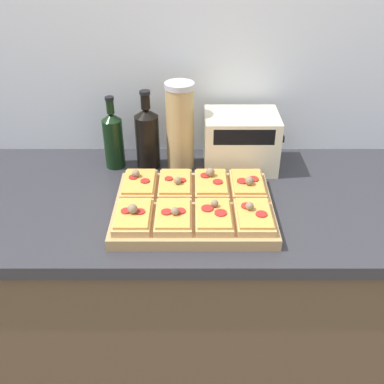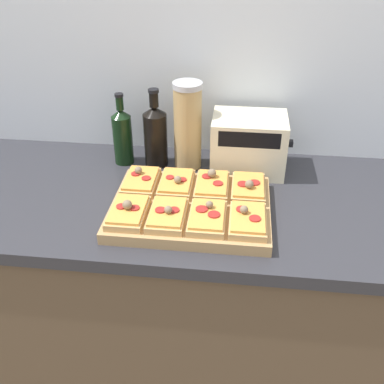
% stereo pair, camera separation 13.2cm
% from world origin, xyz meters
% --- Properties ---
extents(wall_back, '(6.00, 0.06, 2.50)m').
position_xyz_m(wall_back, '(0.00, 0.67, 1.25)').
color(wall_back, silver).
rests_on(wall_back, ground_plane).
extents(kitchen_counter, '(2.63, 0.67, 0.93)m').
position_xyz_m(kitchen_counter, '(0.00, 0.32, 0.46)').
color(kitchen_counter, brown).
rests_on(kitchen_counter, ground_plane).
extents(cutting_board, '(0.46, 0.36, 0.03)m').
position_xyz_m(cutting_board, '(-0.07, 0.23, 0.94)').
color(cutting_board, tan).
rests_on(cutting_board, kitchen_counter).
extents(pizza_slice_back_left, '(0.10, 0.16, 0.05)m').
position_xyz_m(pizza_slice_back_left, '(-0.24, 0.31, 0.98)').
color(pizza_slice_back_left, tan).
rests_on(pizza_slice_back_left, cutting_board).
extents(pizza_slice_back_midleft, '(0.10, 0.16, 0.05)m').
position_xyz_m(pizza_slice_back_midleft, '(-0.13, 0.31, 0.98)').
color(pizza_slice_back_midleft, tan).
rests_on(pizza_slice_back_midleft, cutting_board).
extents(pizza_slice_back_midright, '(0.10, 0.16, 0.06)m').
position_xyz_m(pizza_slice_back_midright, '(-0.02, 0.31, 0.98)').
color(pizza_slice_back_midright, tan).
rests_on(pizza_slice_back_midright, cutting_board).
extents(pizza_slice_back_right, '(0.10, 0.16, 0.05)m').
position_xyz_m(pizza_slice_back_right, '(0.09, 0.31, 0.98)').
color(pizza_slice_back_right, tan).
rests_on(pizza_slice_back_right, cutting_board).
extents(pizza_slice_front_left, '(0.10, 0.16, 0.05)m').
position_xyz_m(pizza_slice_front_left, '(-0.24, 0.14, 0.98)').
color(pizza_slice_front_left, tan).
rests_on(pizza_slice_front_left, cutting_board).
extents(pizza_slice_front_midleft, '(0.10, 0.16, 0.05)m').
position_xyz_m(pizza_slice_front_midleft, '(-0.13, 0.14, 0.98)').
color(pizza_slice_front_midleft, tan).
rests_on(pizza_slice_front_midleft, cutting_board).
extents(pizza_slice_front_midright, '(0.10, 0.16, 0.05)m').
position_xyz_m(pizza_slice_front_midright, '(-0.02, 0.14, 0.98)').
color(pizza_slice_front_midright, tan).
rests_on(pizza_slice_front_midright, cutting_board).
extents(pizza_slice_front_right, '(0.10, 0.16, 0.05)m').
position_xyz_m(pizza_slice_front_right, '(0.09, 0.14, 0.98)').
color(pizza_slice_front_right, tan).
rests_on(pizza_slice_front_right, cutting_board).
extents(olive_oil_bottle, '(0.07, 0.07, 0.25)m').
position_xyz_m(olive_oil_bottle, '(-0.34, 0.52, 1.03)').
color(olive_oil_bottle, black).
rests_on(olive_oil_bottle, kitchen_counter).
extents(wine_bottle, '(0.08, 0.08, 0.27)m').
position_xyz_m(wine_bottle, '(-0.23, 0.52, 1.04)').
color(wine_bottle, black).
rests_on(wine_bottle, kitchen_counter).
extents(grain_jar_tall, '(0.10, 0.10, 0.30)m').
position_xyz_m(grain_jar_tall, '(-0.12, 0.52, 1.08)').
color(grain_jar_tall, tan).
rests_on(grain_jar_tall, kitchen_counter).
extents(toaster_oven, '(0.27, 0.18, 0.19)m').
position_xyz_m(toaster_oven, '(0.09, 0.52, 1.02)').
color(toaster_oven, beige).
rests_on(toaster_oven, kitchen_counter).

